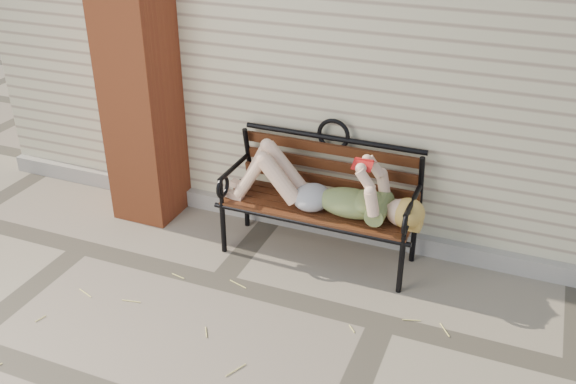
% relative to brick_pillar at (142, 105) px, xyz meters
% --- Properties ---
extents(ground, '(80.00, 80.00, 0.00)m').
position_rel_brick_pillar_xyz_m(ground, '(2.30, -0.75, -1.00)').
color(ground, gray).
rests_on(ground, ground).
extents(house_wall, '(8.00, 4.00, 3.00)m').
position_rel_brick_pillar_xyz_m(house_wall, '(2.30, 2.25, 0.50)').
color(house_wall, beige).
rests_on(house_wall, ground).
extents(foundation_strip, '(8.00, 0.10, 0.15)m').
position_rel_brick_pillar_xyz_m(foundation_strip, '(2.30, 0.22, -0.93)').
color(foundation_strip, '#A19B91').
rests_on(foundation_strip, ground).
extents(brick_pillar, '(0.50, 0.50, 2.00)m').
position_rel_brick_pillar_xyz_m(brick_pillar, '(0.00, 0.00, 0.00)').
color(brick_pillar, '#AF4E27').
rests_on(brick_pillar, ground).
extents(garden_bench, '(1.62, 0.65, 1.05)m').
position_rel_brick_pillar_xyz_m(garden_bench, '(1.61, -0.04, -0.41)').
color(garden_bench, black).
rests_on(garden_bench, ground).
extents(reading_woman, '(1.53, 0.35, 0.48)m').
position_rel_brick_pillar_xyz_m(reading_woman, '(1.62, -0.17, -0.38)').
color(reading_woman, '#0B404E').
rests_on(reading_woman, ground).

